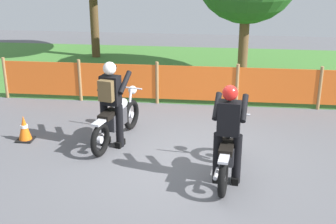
% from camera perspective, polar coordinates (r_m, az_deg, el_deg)
% --- Properties ---
extents(ground, '(24.00, 24.00, 0.02)m').
position_cam_1_polar(ground, '(8.69, 2.32, -5.95)').
color(ground, '#5B5B60').
extents(grass_verge, '(24.00, 6.37, 0.01)m').
position_cam_1_polar(grass_verge, '(14.57, 4.15, 5.10)').
color(grass_verge, '#427A33').
rests_on(grass_verge, ground).
extents(barrier_fence, '(9.75, 0.08, 1.05)m').
position_cam_1_polar(barrier_fence, '(11.36, 3.51, 3.48)').
color(barrier_fence, '#997547').
rests_on(barrier_fence, ground).
extents(motorcycle_lead, '(0.75, 2.01, 0.97)m').
position_cam_1_polar(motorcycle_lead, '(9.35, -6.25, -0.88)').
color(motorcycle_lead, black).
rests_on(motorcycle_lead, ground).
extents(motorcycle_trailing, '(0.61, 2.00, 0.95)m').
position_cam_1_polar(motorcycle_trailing, '(8.02, 7.35, -4.75)').
color(motorcycle_trailing, black).
rests_on(motorcycle_trailing, ground).
extents(rider_lead, '(0.64, 0.75, 1.69)m').
position_cam_1_polar(rider_lead, '(9.00, -6.98, 1.50)').
color(rider_lead, black).
rests_on(rider_lead, ground).
extents(rider_trailing, '(0.59, 0.61, 1.69)m').
position_cam_1_polar(rider_trailing, '(7.66, 7.36, -2.25)').
color(rider_trailing, black).
rests_on(rider_trailing, ground).
extents(traffic_cone, '(0.32, 0.32, 0.53)m').
position_cam_1_polar(traffic_cone, '(9.83, -17.07, -1.92)').
color(traffic_cone, black).
rests_on(traffic_cone, ground).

